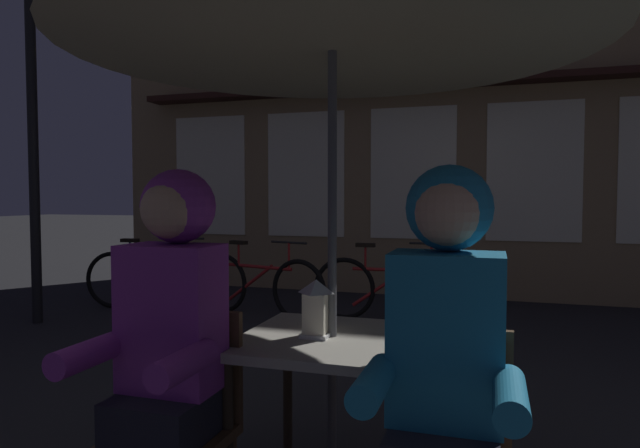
# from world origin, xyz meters

# --- Properties ---
(cafe_table) EXTENTS (0.72, 0.72, 0.74)m
(cafe_table) POSITION_xyz_m (0.00, 0.00, 0.64)
(cafe_table) COLOR #B2AD9E
(cafe_table) RESTS_ON ground_plane
(patio_umbrella) EXTENTS (2.10, 2.10, 2.31)m
(patio_umbrella) POSITION_xyz_m (0.00, 0.00, 2.06)
(patio_umbrella) COLOR #4C4C51
(patio_umbrella) RESTS_ON ground_plane
(lantern) EXTENTS (0.11, 0.11, 0.23)m
(lantern) POSITION_xyz_m (-0.06, -0.03, 0.86)
(lantern) COLOR white
(lantern) RESTS_ON cafe_table
(chair_left) EXTENTS (0.40, 0.40, 0.87)m
(chair_left) POSITION_xyz_m (-0.48, -0.37, 0.49)
(chair_left) COLOR #513823
(chair_left) RESTS_ON ground_plane
(person_left_hooded) EXTENTS (0.45, 0.56, 1.40)m
(person_left_hooded) POSITION_xyz_m (-0.48, -0.43, 0.85)
(person_left_hooded) COLOR black
(person_left_hooded) RESTS_ON ground_plane
(person_right_hooded) EXTENTS (0.45, 0.56, 1.40)m
(person_right_hooded) POSITION_xyz_m (0.48, -0.43, 0.85)
(person_right_hooded) COLOR black
(person_right_hooded) RESTS_ON ground_plane
(shopfront_building) EXTENTS (10.00, 0.93, 6.20)m
(shopfront_building) POSITION_xyz_m (0.34, 5.40, 3.09)
(shopfront_building) COLOR #937A56
(shopfront_building) RESTS_ON ground_plane
(street_lamp) EXTENTS (0.32, 0.32, 3.88)m
(street_lamp) POSITION_xyz_m (-3.86, 2.39, 2.71)
(street_lamp) COLOR black
(street_lamp) RESTS_ON ground_plane
(bicycle_nearest) EXTENTS (1.67, 0.30, 0.84)m
(bicycle_nearest) POSITION_xyz_m (-3.10, 3.32, 0.35)
(bicycle_nearest) COLOR black
(bicycle_nearest) RESTS_ON ground_plane
(bicycle_second) EXTENTS (1.64, 0.46, 0.84)m
(bicycle_second) POSITION_xyz_m (-1.78, 3.32, 0.35)
(bicycle_second) COLOR black
(bicycle_second) RESTS_ON ground_plane
(bicycle_third) EXTENTS (1.68, 0.16, 0.84)m
(bicycle_third) POSITION_xyz_m (-0.37, 3.51, 0.35)
(bicycle_third) COLOR black
(bicycle_third) RESTS_ON ground_plane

